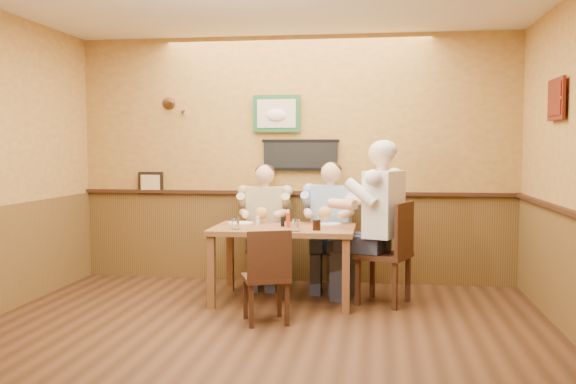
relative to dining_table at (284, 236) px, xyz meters
name	(u,v)px	position (x,y,z in m)	size (l,w,h in m)	color
room	(272,128)	(0.11, -1.33, 1.03)	(5.02, 5.03, 2.81)	#331D0F
dining_table	(284,236)	(0.00, 0.00, 0.00)	(1.40, 0.90, 0.75)	brown
chair_back_left	(265,247)	(-0.32, 0.73, -0.23)	(0.39, 0.39, 0.85)	#3B2113
chair_back_right	(331,249)	(0.42, 0.67, -0.22)	(0.40, 0.40, 0.87)	#3B2113
chair_right_end	(383,253)	(0.98, 0.04, -0.15)	(0.47, 0.47, 1.01)	#3B2113
chair_near_side	(266,275)	(-0.04, -0.79, -0.24)	(0.38, 0.38, 0.83)	#3B2113
diner_tan_shirt	(265,231)	(-0.32, 0.73, -0.05)	(0.56, 0.56, 1.21)	#C4B487
diner_blue_polo	(331,232)	(0.42, 0.67, -0.04)	(0.57, 0.57, 1.24)	#8BA8D0
diner_white_elder	(384,231)	(0.98, 0.04, 0.06)	(0.67, 0.67, 1.44)	white
water_glass_left	(235,223)	(-0.43, -0.26, 0.15)	(0.07, 0.07, 0.11)	white
water_glass_mid	(296,225)	(0.16, -0.34, 0.15)	(0.08, 0.08, 0.12)	white
cola_tumbler	(317,225)	(0.35, -0.23, 0.14)	(0.08, 0.08, 0.10)	black
hot_sauce_bottle	(288,219)	(0.05, -0.05, 0.17)	(0.04, 0.04, 0.16)	red
salt_shaker	(258,221)	(-0.27, 0.06, 0.14)	(0.04, 0.04, 0.10)	silver
pepper_shaker	(283,222)	(-0.01, 0.02, 0.14)	(0.04, 0.04, 0.10)	black
plate_far_left	(240,223)	(-0.48, 0.17, 0.10)	(0.26, 0.26, 0.02)	white
plate_far_right	(330,224)	(0.44, 0.24, 0.10)	(0.23, 0.23, 0.02)	white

